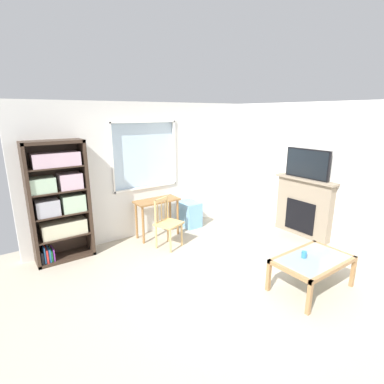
{
  "coord_description": "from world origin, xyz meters",
  "views": [
    {
      "loc": [
        -2.68,
        -2.84,
        2.37
      ],
      "look_at": [
        0.01,
        0.92,
        1.13
      ],
      "focal_mm": 27.7,
      "sensor_mm": 36.0,
      "label": 1
    }
  ],
  "objects_px": {
    "desk_under_window": "(157,207)",
    "wooden_chair": "(167,222)",
    "tv": "(307,164)",
    "sippy_cup": "(304,255)",
    "bookshelf": "(59,199)",
    "fireplace": "(303,207)",
    "plastic_drawer_unit": "(190,214)",
    "coffee_table": "(313,262)"
  },
  "relations": [
    {
      "from": "desk_under_window",
      "to": "wooden_chair",
      "type": "xyz_separation_m",
      "value": [
        -0.09,
        -0.52,
        -0.14
      ]
    },
    {
      "from": "tv",
      "to": "sippy_cup",
      "type": "distance_m",
      "value": 2.17
    },
    {
      "from": "bookshelf",
      "to": "tv",
      "type": "relative_size",
      "value": 2.19
    },
    {
      "from": "fireplace",
      "to": "wooden_chair",
      "type": "bearing_deg",
      "value": 156.15
    },
    {
      "from": "desk_under_window",
      "to": "wooden_chair",
      "type": "distance_m",
      "value": 0.54
    },
    {
      "from": "plastic_drawer_unit",
      "to": "fireplace",
      "type": "height_order",
      "value": "fireplace"
    },
    {
      "from": "bookshelf",
      "to": "plastic_drawer_unit",
      "type": "height_order",
      "value": "bookshelf"
    },
    {
      "from": "plastic_drawer_unit",
      "to": "sippy_cup",
      "type": "xyz_separation_m",
      "value": [
        -0.07,
        -2.78,
        0.24
      ]
    },
    {
      "from": "wooden_chair",
      "to": "tv",
      "type": "relative_size",
      "value": 1.01
    },
    {
      "from": "wooden_chair",
      "to": "plastic_drawer_unit",
      "type": "xyz_separation_m",
      "value": [
        0.91,
        0.57,
        -0.2
      ]
    },
    {
      "from": "plastic_drawer_unit",
      "to": "tv",
      "type": "xyz_separation_m",
      "value": [
        1.53,
        -1.65,
        1.17
      ]
    },
    {
      "from": "bookshelf",
      "to": "tv",
      "type": "distance_m",
      "value": 4.43
    },
    {
      "from": "bookshelf",
      "to": "tv",
      "type": "height_order",
      "value": "bookshelf"
    },
    {
      "from": "bookshelf",
      "to": "sippy_cup",
      "type": "height_order",
      "value": "bookshelf"
    },
    {
      "from": "coffee_table",
      "to": "sippy_cup",
      "type": "bearing_deg",
      "value": 134.13
    },
    {
      "from": "plastic_drawer_unit",
      "to": "tv",
      "type": "height_order",
      "value": "tv"
    },
    {
      "from": "desk_under_window",
      "to": "bookshelf",
      "type": "bearing_deg",
      "value": 176.39
    },
    {
      "from": "bookshelf",
      "to": "sippy_cup",
      "type": "distance_m",
      "value": 3.8
    },
    {
      "from": "wooden_chair",
      "to": "sippy_cup",
      "type": "bearing_deg",
      "value": -69.21
    },
    {
      "from": "desk_under_window",
      "to": "wooden_chair",
      "type": "relative_size",
      "value": 0.95
    },
    {
      "from": "desk_under_window",
      "to": "fireplace",
      "type": "distance_m",
      "value": 2.86
    },
    {
      "from": "bookshelf",
      "to": "sippy_cup",
      "type": "relative_size",
      "value": 21.82
    },
    {
      "from": "coffee_table",
      "to": "wooden_chair",
      "type": "bearing_deg",
      "value": 111.9
    },
    {
      "from": "desk_under_window",
      "to": "wooden_chair",
      "type": "bearing_deg",
      "value": -99.36
    },
    {
      "from": "fireplace",
      "to": "bookshelf",
      "type": "bearing_deg",
      "value": 157.28
    },
    {
      "from": "plastic_drawer_unit",
      "to": "fireplace",
      "type": "relative_size",
      "value": 0.43
    },
    {
      "from": "sippy_cup",
      "to": "desk_under_window",
      "type": "bearing_deg",
      "value": 105.47
    },
    {
      "from": "plastic_drawer_unit",
      "to": "sippy_cup",
      "type": "distance_m",
      "value": 2.79
    },
    {
      "from": "desk_under_window",
      "to": "coffee_table",
      "type": "distance_m",
      "value": 2.95
    },
    {
      "from": "plastic_drawer_unit",
      "to": "tv",
      "type": "distance_m",
      "value": 2.54
    },
    {
      "from": "wooden_chair",
      "to": "coffee_table",
      "type": "height_order",
      "value": "wooden_chair"
    },
    {
      "from": "bookshelf",
      "to": "desk_under_window",
      "type": "bearing_deg",
      "value": -3.61
    },
    {
      "from": "sippy_cup",
      "to": "tv",
      "type": "bearing_deg",
      "value": 35.23
    },
    {
      "from": "desk_under_window",
      "to": "coffee_table",
      "type": "relative_size",
      "value": 0.79
    },
    {
      "from": "fireplace",
      "to": "plastic_drawer_unit",
      "type": "bearing_deg",
      "value": 133.13
    },
    {
      "from": "desk_under_window",
      "to": "fireplace",
      "type": "xyz_separation_m",
      "value": [
        2.37,
        -1.6,
        -0.02
      ]
    },
    {
      "from": "wooden_chair",
      "to": "sippy_cup",
      "type": "relative_size",
      "value": 10.0
    },
    {
      "from": "coffee_table",
      "to": "desk_under_window",
      "type": "bearing_deg",
      "value": 106.6
    },
    {
      "from": "bookshelf",
      "to": "coffee_table",
      "type": "height_order",
      "value": "bookshelf"
    },
    {
      "from": "desk_under_window",
      "to": "fireplace",
      "type": "bearing_deg",
      "value": -34.04
    },
    {
      "from": "tv",
      "to": "coffee_table",
      "type": "relative_size",
      "value": 0.83
    },
    {
      "from": "plastic_drawer_unit",
      "to": "tv",
      "type": "relative_size",
      "value": 0.6
    }
  ]
}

